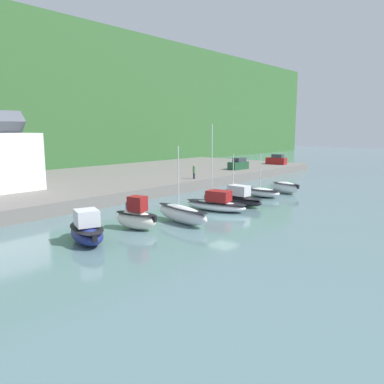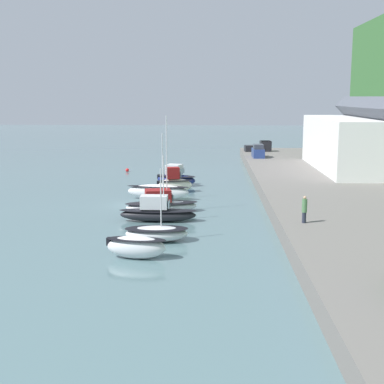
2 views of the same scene
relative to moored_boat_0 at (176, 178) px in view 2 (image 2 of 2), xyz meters
The scene contains 13 objects.
ground_plane 13.52m from the moored_boat_0, 16.18° to the right, with size 320.00×320.00×0.00m, color slate.
harbor_clubhouse 26.05m from the moored_boat_0, 101.98° to the left, with size 24.26×12.46×9.80m.
moored_boat_0 is the anchor object (origin of this frame).
moored_boat_1 5.20m from the moored_boat_0, ahead, with size 2.59×4.52×3.02m.
moored_boat_2 9.69m from the moored_boat_0, ahead, with size 2.46×7.18×7.33m.
moored_boat_3 16.16m from the moored_boat_0, ahead, with size 3.86×7.55×9.45m.
moored_boat_4 20.14m from the moored_boat_0, ahead, with size 2.00×7.12×6.04m.
moored_boat_5 26.94m from the moored_boat_0, ahead, with size 2.67×5.13×5.77m.
moored_boat_6 31.53m from the moored_boat_0, ahead, with size 2.18×4.47×1.63m.
parked_car_2 23.13m from the moored_boat_0, 148.29° to the left, with size 4.23×1.87×2.16m.
pickup_truck_0 32.20m from the moored_boat_0, 155.57° to the left, with size 2.36×4.88×1.90m.
person_on_quay 29.01m from the moored_boat_0, 24.27° to the left, with size 0.40×0.40×2.14m.
mooring_buoy_0 14.83m from the moored_boat_0, 146.23° to the right, with size 0.52×0.52×0.52m.
Camera 2 is at (54.65, 8.43, 11.24)m, focal length 50.00 mm.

